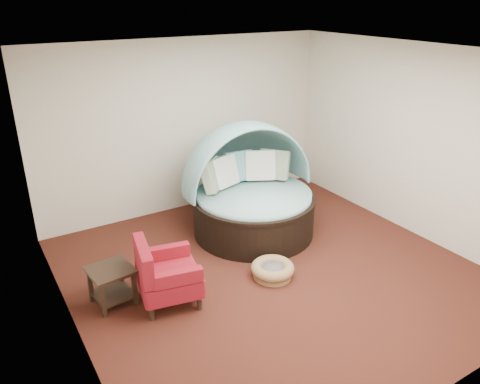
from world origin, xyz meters
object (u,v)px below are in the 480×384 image
canopy_daybed (250,183)px  pet_basket (273,270)px  side_table (112,281)px  red_armchair (165,274)px

canopy_daybed → pet_basket: bearing=-105.3°
canopy_daybed → pet_basket: (-0.47, -1.27, -0.68)m
pet_basket → side_table: (-1.93, 0.54, 0.20)m
pet_basket → red_armchair: 1.44m
red_armchair → side_table: (-0.54, 0.31, -0.08)m
pet_basket → red_armchair: bearing=170.6°
canopy_daybed → side_table: (-2.41, -0.73, -0.48)m
side_table → canopy_daybed: bearing=16.9°
canopy_daybed → side_table: canopy_daybed is taller
red_armchair → side_table: size_ratio=1.55×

